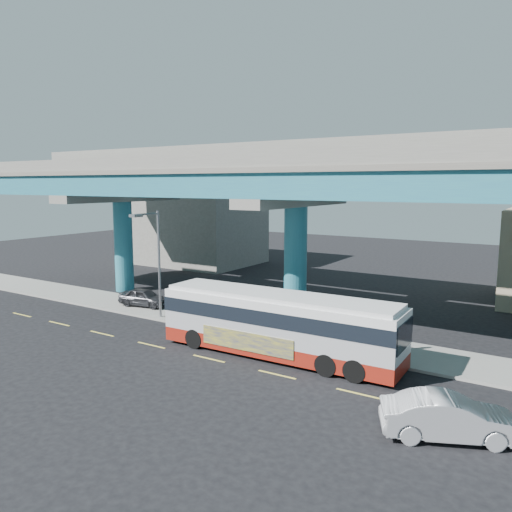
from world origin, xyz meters
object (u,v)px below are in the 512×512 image
Objects in this scene: transit_bus at (278,322)px; stop_sign at (374,316)px; sedan at (449,417)px; parked_car at (144,297)px; street_lamp at (153,248)px.

transit_bus is 4.57× the size of stop_sign.
transit_bus reaches higher than sedan.
sedan is 1.74× the size of stop_sign.
parked_car is 0.56× the size of street_lamp.
street_lamp is 14.62m from stop_sign.
street_lamp is at bearing 49.70° from sedan.
parked_car is at bearing 163.43° from transit_bus.
street_lamp is (-10.13, 1.54, 2.93)m from transit_bus.
parked_car is at bearing 46.91° from sedan.
sedan is 20.52m from street_lamp.
transit_bus is 10.66m from street_lamp.
transit_bus is at bearing -115.48° from parked_car.
transit_bus reaches higher than parked_car.
sedan is at bearing -16.22° from street_lamp.
stop_sign is (4.25, 2.26, 0.40)m from transit_bus.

